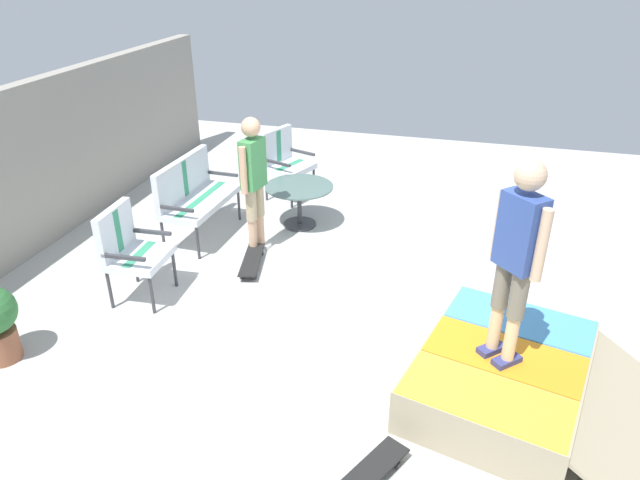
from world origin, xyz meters
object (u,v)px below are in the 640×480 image
object	(u,v)px
person_watching	(253,176)
person_skater	(517,251)
skate_ramp	(504,375)
skateboard_spare	(366,476)
patio_chair_near_house	(284,157)
skateboard_by_bench	(252,260)
patio_table	(299,197)
patio_chair_by_wall	(128,245)
patio_bench	(192,191)

from	to	relation	value
person_watching	person_skater	distance (m)	3.48
skate_ramp	person_skater	world-z (taller)	person_skater
person_skater	skateboard_spare	bearing A→B (deg)	143.69
patio_chair_near_house	skateboard_by_bench	distance (m)	2.21
patio_chair_near_house	patio_table	size ratio (longest dim) A/B	1.13
patio_chair_near_house	patio_chair_by_wall	size ratio (longest dim) A/B	1.00
skate_ramp	person_watching	xyz separation A→B (m)	(1.90, 2.93, 0.77)
patio_table	skateboard_spare	bearing A→B (deg)	-156.60
skateboard_spare	patio_chair_by_wall	bearing A→B (deg)	58.49
patio_chair_near_house	skateboard_spare	size ratio (longest dim) A/B	1.27
person_skater	skateboard_by_bench	size ratio (longest dim) A/B	2.04
patio_chair_by_wall	skateboard_by_bench	bearing A→B (deg)	-46.71
person_watching	skateboard_spare	world-z (taller)	person_watching
patio_table	person_watching	world-z (taller)	person_watching
patio_chair_by_wall	skateboard_spare	world-z (taller)	patio_chair_by_wall
skate_ramp	patio_table	size ratio (longest dim) A/B	2.43
patio_chair_near_house	patio_chair_by_wall	world-z (taller)	same
person_skater	person_watching	bearing A→B (deg)	55.61
person_skater	skateboard_spare	distance (m)	1.95
skate_ramp	person_skater	xyz separation A→B (m)	(-0.05, 0.08, 1.19)
patio_chair_by_wall	patio_table	distance (m)	2.47
skate_ramp	person_skater	size ratio (longest dim) A/B	1.30
skate_ramp	skateboard_spare	world-z (taller)	skate_ramp
patio_chair_near_house	person_watching	world-z (taller)	person_watching
person_watching	patio_chair_near_house	bearing A→B (deg)	7.23
patio_chair_near_house	skateboard_spare	world-z (taller)	patio_chair_near_house
skate_ramp	person_skater	distance (m)	1.19
patio_chair_by_wall	patio_table	xyz separation A→B (m)	(2.16, -1.19, -0.21)
patio_table	skateboard_spare	distance (m)	4.29
skateboard_spare	skateboard_by_bench	bearing A→B (deg)	35.25
skate_ramp	patio_table	world-z (taller)	patio_table
skate_ramp	patio_bench	world-z (taller)	patio_bench
skateboard_spare	patio_chair_near_house	bearing A→B (deg)	24.66
patio_bench	skateboard_by_bench	distance (m)	1.29
patio_chair_near_house	person_watching	distance (m)	1.77
skate_ramp	skateboard_spare	distance (m)	1.53
patio_chair_near_house	patio_chair_by_wall	distance (m)	3.13
skateboard_by_bench	skateboard_spare	world-z (taller)	same
person_skater	skateboard_by_bench	world-z (taller)	person_skater
patio_table	person_skater	world-z (taller)	person_skater
skate_ramp	person_watching	world-z (taller)	person_watching
skate_ramp	skateboard_spare	size ratio (longest dim) A/B	2.72
patio_bench	skateboard_spare	world-z (taller)	patio_bench
person_watching	skateboard_spare	size ratio (longest dim) A/B	2.09
patio_chair_near_house	person_skater	distance (m)	4.85
patio_bench	person_skater	size ratio (longest dim) A/B	0.76
skateboard_by_bench	skateboard_spare	size ratio (longest dim) A/B	1.03
patio_chair_by_wall	person_watching	distance (m)	1.65
patio_bench	person_watching	xyz separation A→B (m)	(-0.20, -0.92, 0.36)
patio_chair_near_house	patio_chair_by_wall	xyz separation A→B (m)	(-3.06, 0.68, 0.00)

